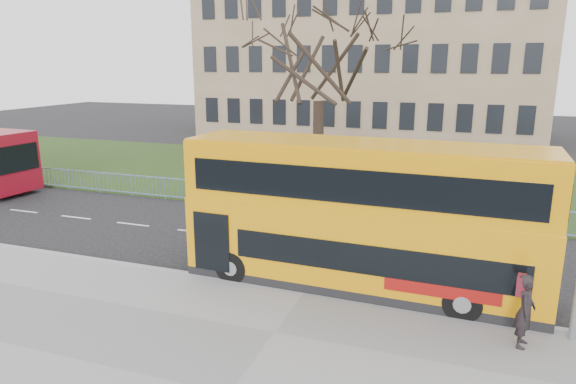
# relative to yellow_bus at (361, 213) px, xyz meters

# --- Properties ---
(ground) EXTENTS (120.00, 120.00, 0.00)m
(ground) POSITION_rel_yellow_bus_xyz_m (-1.37, 0.51, -2.36)
(ground) COLOR black
(ground) RESTS_ON ground
(kerb) EXTENTS (80.00, 0.20, 0.14)m
(kerb) POSITION_rel_yellow_bus_xyz_m (-1.37, -1.04, -2.29)
(kerb) COLOR gray
(kerb) RESTS_ON ground
(grass_verge) EXTENTS (80.00, 15.40, 0.08)m
(grass_verge) POSITION_rel_yellow_bus_xyz_m (-1.37, 14.81, -2.32)
(grass_verge) COLOR #1F3613
(grass_verge) RESTS_ON ground
(guard_railing) EXTENTS (40.00, 0.12, 1.10)m
(guard_railing) POSITION_rel_yellow_bus_xyz_m (-1.37, 7.11, -1.81)
(guard_railing) COLOR #6781B8
(guard_railing) RESTS_ON ground
(bare_tree) EXTENTS (7.91, 7.91, 11.30)m
(bare_tree) POSITION_rel_yellow_bus_xyz_m (-4.37, 10.51, 3.37)
(bare_tree) COLOR black
(bare_tree) RESTS_ON grass_verge
(civic_building) EXTENTS (30.00, 15.00, 14.00)m
(civic_building) POSITION_rel_yellow_bus_xyz_m (-6.37, 35.51, 4.64)
(civic_building) COLOR #846E53
(civic_building) RESTS_ON ground
(yellow_bus) EXTENTS (10.58, 2.82, 4.40)m
(yellow_bus) POSITION_rel_yellow_bus_xyz_m (0.00, 0.00, 0.00)
(yellow_bus) COLOR orange
(yellow_bus) RESTS_ON ground
(pedestrian) EXTENTS (0.53, 0.72, 1.80)m
(pedestrian) POSITION_rel_yellow_bus_xyz_m (4.40, -2.23, -1.34)
(pedestrian) COLOR black
(pedestrian) RESTS_ON pavement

